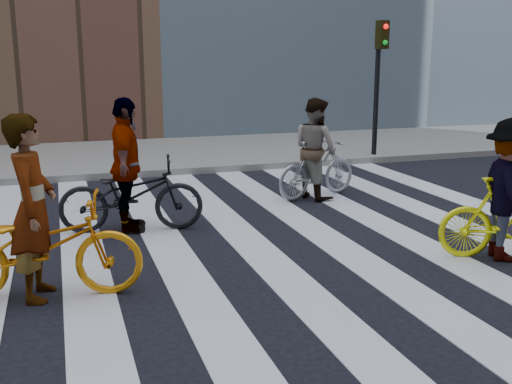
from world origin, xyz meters
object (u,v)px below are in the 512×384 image
traffic_signal (379,66)px  bike_yellow_left (41,247)px  rider_rear (126,166)px  bike_yellow_right (509,218)px  rider_right (509,190)px  rider_left (33,208)px  rider_mid (315,149)px  bike_silver_mid (317,169)px  bike_dark_rear (131,195)px

traffic_signal → bike_yellow_left: bearing=-139.8°
traffic_signal → rider_rear: (-6.46, -4.23, -1.30)m
bike_yellow_right → rider_right: (-0.05, 0.00, 0.37)m
bike_yellow_left → rider_rear: rider_rear is taller
traffic_signal → rider_right: (-2.09, -6.97, -1.39)m
rider_left → rider_mid: 5.71m
bike_yellow_left → rider_right: bearing=-84.9°
bike_yellow_right → rider_left: size_ratio=0.89×
bike_silver_mid → rider_rear: size_ratio=0.90×
bike_silver_mid → rider_right: size_ratio=0.99×
rider_left → rider_mid: bearing=-43.9°
traffic_signal → bike_silver_mid: size_ratio=1.89×
bike_yellow_right → rider_rear: bearing=79.1°
traffic_signal → bike_yellow_right: traffic_signal is taller
bike_dark_rear → rider_right: 5.12m
rider_right → rider_rear: 5.15m
traffic_signal → rider_left: bearing=-140.0°
bike_dark_rear → rider_left: (-1.25, -2.20, 0.44)m
bike_yellow_left → rider_right: size_ratio=1.18×
rider_rear → bike_dark_rear: bearing=-81.2°
bike_silver_mid → bike_yellow_right: (0.91, -3.85, -0.00)m
rider_rear → rider_right: bearing=-113.3°
bike_silver_mid → rider_right: rider_right is taller
rider_left → rider_rear: bearing=-18.0°
bike_yellow_left → bike_silver_mid: size_ratio=1.19×
bike_yellow_left → rider_mid: rider_mid is taller
traffic_signal → bike_yellow_right: bearing=-106.3°
traffic_signal → bike_dark_rear: traffic_signal is taller
bike_yellow_left → rider_rear: bearing=-16.9°
traffic_signal → rider_right: size_ratio=1.87×
traffic_signal → bike_yellow_right: (-2.04, -6.97, -1.76)m
rider_left → rider_mid: (4.65, 3.31, -0.08)m
traffic_signal → rider_rear: size_ratio=1.70×
bike_silver_mid → traffic_signal: bearing=-60.8°
traffic_signal → rider_rear: traffic_signal is taller
rider_rear → rider_left: bearing=160.2°
rider_left → rider_rear: rider_left is taller
bike_yellow_left → bike_dark_rear: bike_yellow_left is taller
rider_right → rider_rear: size_ratio=0.91×
bike_yellow_left → bike_silver_mid: 5.71m
traffic_signal → bike_yellow_left: traffic_signal is taller
rider_right → rider_left: bearing=105.4°
traffic_signal → rider_mid: (-3.01, -3.12, -1.38)m
traffic_signal → rider_rear: bearing=-146.7°
bike_dark_rear → bike_yellow_right: bearing=-113.3°
bike_yellow_left → rider_right: rider_right is taller
bike_dark_rear → rider_right: (4.31, -2.73, 0.35)m
bike_silver_mid → rider_left: size_ratio=0.90×
bike_silver_mid → bike_yellow_left: bearing=108.1°
bike_yellow_right → rider_rear: (-4.41, 2.73, 0.45)m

